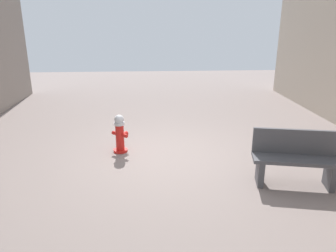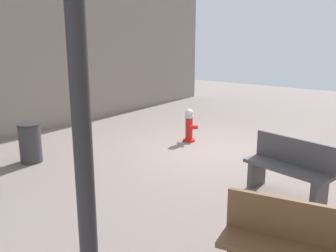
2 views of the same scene
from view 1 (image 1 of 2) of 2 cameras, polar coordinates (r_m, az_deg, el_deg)
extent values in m
plane|color=gray|center=(6.73, -0.74, -5.37)|extent=(23.40, 23.40, 0.00)
cylinder|color=red|center=(7.02, -8.42, -4.31)|extent=(0.30, 0.30, 0.05)
cylinder|color=red|center=(6.91, -8.54, -1.99)|extent=(0.18, 0.18, 0.56)
cylinder|color=silver|center=(6.81, -8.66, 0.44)|extent=(0.22, 0.22, 0.06)
sphere|color=silver|center=(6.79, -8.69, 1.13)|extent=(0.20, 0.20, 0.20)
cylinder|color=red|center=(6.98, -9.39, -1.26)|extent=(0.15, 0.14, 0.08)
cylinder|color=red|center=(6.81, -7.72, -1.68)|extent=(0.15, 0.14, 0.08)
cylinder|color=red|center=(7.01, -7.74, -1.44)|extent=(0.17, 0.17, 0.10)
cube|color=#4C4C51|center=(6.08, 26.84, -7.85)|extent=(0.18, 0.41, 0.45)
cube|color=#4C4C51|center=(5.81, 16.01, -7.71)|extent=(0.18, 0.41, 0.45)
cube|color=#4C4C51|center=(5.82, 21.84, -5.55)|extent=(1.49, 0.72, 0.06)
cube|color=#4C4C51|center=(5.90, 21.72, -2.59)|extent=(1.41, 0.35, 0.44)
camera|label=2|loc=(4.40, 95.45, -4.02)|focal=38.78mm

